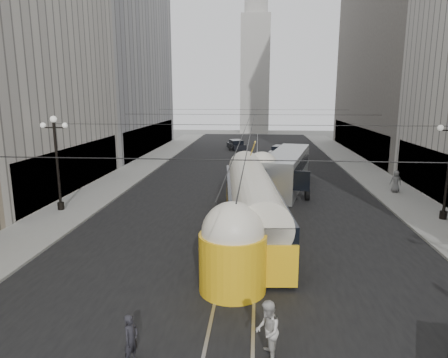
% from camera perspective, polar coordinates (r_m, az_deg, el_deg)
% --- Properties ---
extents(road, '(20.00, 85.00, 0.02)m').
position_cam_1_polar(road, '(40.62, 3.64, 0.72)').
color(road, black).
rests_on(road, ground).
extents(sidewalk_left, '(4.00, 72.00, 0.15)m').
position_cam_1_polar(sidewalk_left, '(45.86, -11.44, 1.88)').
color(sidewalk_left, gray).
rests_on(sidewalk_left, ground).
extents(sidewalk_right, '(4.00, 72.00, 0.15)m').
position_cam_1_polar(sidewalk_right, '(45.44, 19.05, 1.38)').
color(sidewalk_right, gray).
rests_on(sidewalk_right, ground).
extents(rail_left, '(0.12, 85.00, 0.04)m').
position_cam_1_polar(rail_left, '(40.64, 2.58, 0.74)').
color(rail_left, gray).
rests_on(rail_left, ground).
extents(rail_right, '(0.12, 85.00, 0.04)m').
position_cam_1_polar(rail_right, '(40.61, 4.69, 0.70)').
color(rail_right, gray).
rests_on(rail_right, ground).
extents(building_left_far, '(12.60, 28.60, 28.60)m').
position_cam_1_polar(building_left_far, '(59.48, -16.44, 17.65)').
color(building_left_far, '#999999').
rests_on(building_left_far, ground).
extents(building_right_far, '(12.60, 32.60, 32.60)m').
position_cam_1_polar(building_right_far, '(59.20, 25.18, 19.02)').
color(building_right_far, '#514C47').
rests_on(building_right_far, ground).
extents(distant_tower, '(6.00, 6.00, 31.36)m').
position_cam_1_polar(distant_tower, '(87.64, 4.49, 16.49)').
color(distant_tower, '#B2AFA8').
rests_on(distant_tower, ground).
extents(lamppost_left_mid, '(1.86, 0.44, 6.37)m').
position_cam_1_polar(lamppost_left_mid, '(28.96, -22.79, 2.82)').
color(lamppost_left_mid, black).
rests_on(lamppost_left_mid, sidewalk_left).
extents(catenary, '(25.00, 72.00, 0.23)m').
position_cam_1_polar(catenary, '(38.90, 3.89, 8.96)').
color(catenary, black).
rests_on(catenary, ground).
extents(streetcar, '(4.01, 17.19, 3.78)m').
position_cam_1_polar(streetcar, '(23.07, 3.96, -3.19)').
color(streetcar, yellow).
rests_on(streetcar, ground).
extents(city_bus, '(5.04, 12.63, 3.11)m').
position_cam_1_polar(city_bus, '(34.56, 8.99, 1.51)').
color(city_bus, '#949899').
rests_on(city_bus, ground).
extents(sedan_white_far, '(2.98, 4.71, 1.38)m').
position_cam_1_polar(sedan_white_far, '(52.97, 7.93, 3.93)').
color(sedan_white_far, white).
rests_on(sedan_white_far, ground).
extents(sedan_dark_far, '(3.13, 4.81, 1.41)m').
position_cam_1_polar(sedan_dark_far, '(59.23, 1.76, 4.87)').
color(sedan_dark_far, black).
rests_on(sedan_dark_far, ground).
extents(pedestrian_crossing_a, '(0.53, 0.65, 1.55)m').
position_cam_1_polar(pedestrian_crossing_a, '(12.97, -13.13, -21.40)').
color(pedestrian_crossing_a, black).
rests_on(pedestrian_crossing_a, ground).
extents(pedestrian_crossing_b, '(0.72, 0.92, 1.87)m').
position_cam_1_polar(pedestrian_crossing_b, '(12.81, 6.22, -20.75)').
color(pedestrian_crossing_b, beige).
rests_on(pedestrian_crossing_b, ground).
extents(pedestrian_sidewalk_right, '(0.91, 0.61, 1.77)m').
position_cam_1_polar(pedestrian_sidewalk_right, '(34.97, 23.33, -0.33)').
color(pedestrian_sidewalk_right, slate).
rests_on(pedestrian_sidewalk_right, sidewalk_right).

